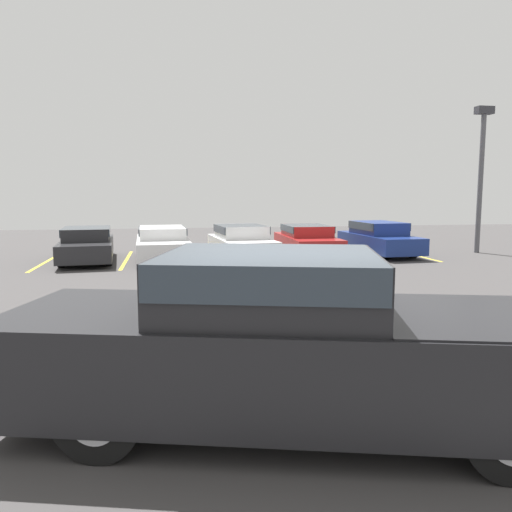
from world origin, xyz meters
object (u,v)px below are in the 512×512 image
object	(u,v)px
wheel_stop_curb	(199,247)
parked_sedan_d	(307,239)
parked_sedan_b	(162,242)
parked_sedan_a	(87,243)
parked_sedan_c	(241,241)
traffic_cone	(494,321)
pickup_truck	(301,342)
parked_sedan_e	(379,237)
light_post	(481,166)

from	to	relation	value
wheel_stop_curb	parked_sedan_d	bearing A→B (deg)	-36.77
parked_sedan_b	parked_sedan_a	bearing A→B (deg)	-93.06
parked_sedan_c	traffic_cone	world-z (taller)	parked_sedan_c
parked_sedan_c	pickup_truck	bearing A→B (deg)	-11.00
parked_sedan_d	wheel_stop_curb	size ratio (longest dim) A/B	2.49
parked_sedan_e	parked_sedan_a	bearing A→B (deg)	-92.54
parked_sedan_d	parked_sedan_e	size ratio (longest dim) A/B	0.98
parked_sedan_a	wheel_stop_curb	world-z (taller)	parked_sedan_a
parked_sedan_b	parked_sedan_e	size ratio (longest dim) A/B	1.07
wheel_stop_curb	pickup_truck	bearing A→B (deg)	-90.22
parked_sedan_b	wheel_stop_curb	distance (m)	3.79
parked_sedan_c	light_post	xyz separation A→B (m)	(9.82, -0.05, 2.88)
parked_sedan_a	parked_sedan_e	distance (m)	11.14
pickup_truck	parked_sedan_c	size ratio (longest dim) A/B	1.43
pickup_truck	parked_sedan_b	distance (m)	13.79
pickup_truck	wheel_stop_curb	size ratio (longest dim) A/B	3.57
pickup_truck	parked_sedan_d	xyz separation A→B (m)	(4.10, 14.09, -0.28)
traffic_cone	parked_sedan_e	bearing A→B (deg)	76.26
parked_sedan_b	wheel_stop_curb	world-z (taller)	parked_sedan_b
parked_sedan_b	parked_sedan_d	size ratio (longest dim) A/B	1.09
parked_sedan_b	light_post	bearing A→B (deg)	87.43
parked_sedan_d	traffic_cone	world-z (taller)	parked_sedan_d
light_post	traffic_cone	bearing A→B (deg)	-122.65
traffic_cone	light_post	bearing A→B (deg)	57.35
traffic_cone	wheel_stop_curb	size ratio (longest dim) A/B	0.25
parked_sedan_e	wheel_stop_curb	world-z (taller)	parked_sedan_e
parked_sedan_b	parked_sedan_c	world-z (taller)	parked_sedan_c
parked_sedan_a	parked_sedan_c	world-z (taller)	parked_sedan_c
pickup_truck	parked_sedan_a	size ratio (longest dim) A/B	1.35
parked_sedan_a	parked_sedan_c	distance (m)	5.58
parked_sedan_c	light_post	distance (m)	10.23
parked_sedan_b	light_post	xyz separation A→B (m)	(12.75, -0.03, 2.89)
parked_sedan_b	wheel_stop_curb	size ratio (longest dim) A/B	2.71
pickup_truck	traffic_cone	bearing A→B (deg)	48.97
parked_sedan_c	traffic_cone	xyz separation A→B (m)	(2.87, -10.88, -0.45)
parked_sedan_a	traffic_cone	size ratio (longest dim) A/B	10.40
parked_sedan_d	wheel_stop_curb	bearing A→B (deg)	-125.97
pickup_truck	parked_sedan_e	xyz separation A→B (m)	(6.98, 13.81, -0.22)
parked_sedan_b	traffic_cone	bearing A→B (deg)	25.69
parked_sedan_d	parked_sedan_e	distance (m)	2.90
pickup_truck	light_post	distance (m)	17.90
parked_sedan_a	pickup_truck	bearing A→B (deg)	11.68
parked_sedan_a	wheel_stop_curb	bearing A→B (deg)	123.44
parked_sedan_d	light_post	bearing A→B (deg)	87.52
parked_sedan_d	light_post	size ratio (longest dim) A/B	0.75
wheel_stop_curb	parked_sedan_a	bearing A→B (deg)	-141.40
parked_sedan_a	parked_sedan_d	xyz separation A→B (m)	(8.26, 0.36, -0.02)
parked_sedan_a	parked_sedan_c	xyz separation A→B (m)	(5.58, -0.00, 0.01)
parked_sedan_c	parked_sedan_e	world-z (taller)	parked_sedan_e
traffic_cone	wheel_stop_curb	world-z (taller)	traffic_cone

